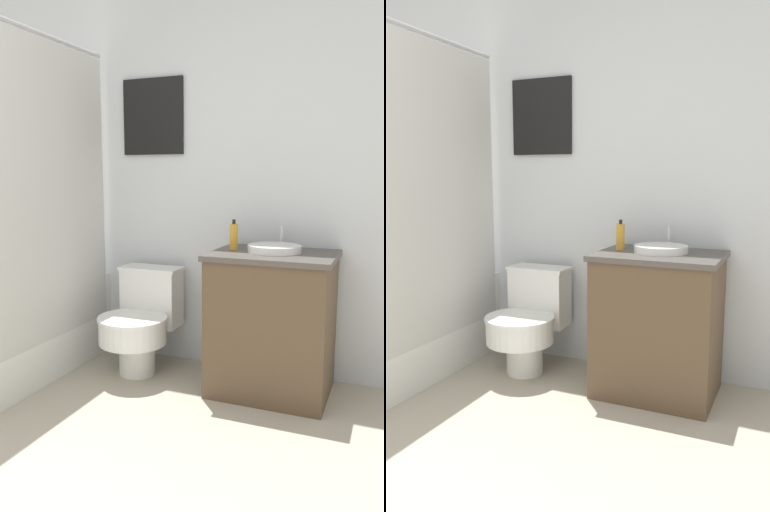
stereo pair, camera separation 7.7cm
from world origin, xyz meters
The scene contains 6 objects.
wall_back centered at (0.00, 2.39, 1.25)m, with size 3.16×0.07×2.50m.
shower_area centered at (-0.76, 1.65, 0.32)m, with size 0.61×1.42×1.98m.
toilet centered at (-0.08, 2.08, 0.33)m, with size 0.42×0.56×0.64m.
vanity centered at (0.74, 2.08, 0.40)m, with size 0.67×0.53×0.80m.
sink centered at (0.74, 2.11, 0.82)m, with size 0.29×0.33×0.13m.
soap_bottle centered at (0.50, 2.12, 0.87)m, with size 0.05×0.05×0.17m.
Camera 2 is at (1.44, -0.54, 1.21)m, focal length 35.00 mm.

